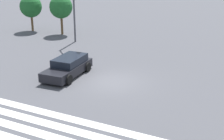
% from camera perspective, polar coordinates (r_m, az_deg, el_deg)
% --- Properties ---
extents(ground_plane, '(127.62, 127.62, 0.00)m').
position_cam_1_polar(ground_plane, '(21.53, -0.00, -2.16)').
color(ground_plane, '#47474C').
extents(crosswalk_markings, '(12.05, 4.40, 0.01)m').
position_cam_1_polar(crosswalk_markings, '(15.74, -12.64, -11.37)').
color(crosswalk_markings, silver).
rests_on(crosswalk_markings, ground_plane).
extents(car_0, '(2.29, 4.63, 1.34)m').
position_cam_1_polar(car_0, '(22.69, -8.03, 0.60)').
color(car_0, black).
rests_on(car_0, ground_plane).
extents(tree_corner_a, '(2.52, 2.52, 4.31)m').
position_cam_1_polar(tree_corner_a, '(35.29, -9.33, 11.29)').
color(tree_corner_a, brown).
rests_on(tree_corner_a, ground_plane).
extents(tree_corner_c, '(2.52, 2.52, 4.11)m').
position_cam_1_polar(tree_corner_c, '(37.82, -14.63, 11.16)').
color(tree_corner_c, brown).
rests_on(tree_corner_c, ground_plane).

